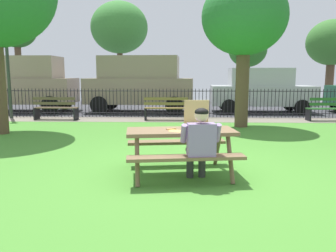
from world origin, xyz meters
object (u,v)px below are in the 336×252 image
tree_midground_left (244,18)px  far_tree_left (17,31)px  parked_car_center (261,90)px  park_bench_center (166,109)px  pizza_slice_on_table (174,130)px  adult_at_table (200,142)px  far_tree_midright (332,43)px  picnic_table_foreground (181,140)px  park_bench_right (330,109)px  park_bench_left (56,109)px  lamp_post_walkway (7,48)px  parked_car_left (140,83)px  pizza_box_open (197,122)px  far_tree_midleft (119,28)px  far_tree_center (248,50)px  parked_car_far_left (22,83)px

tree_midground_left → far_tree_left: (-12.62, 11.50, 1.03)m
parked_car_center → far_tree_left: bearing=152.7°
park_bench_center → parked_car_center: size_ratio=0.36×
pizza_slice_on_table → adult_at_table: (0.41, -0.38, -0.12)m
far_tree_midright → tree_midground_left: bearing=-123.7°
picnic_table_foreground → parked_car_center: (3.56, 9.56, 0.41)m
park_bench_center → park_bench_right: (5.94, 0.00, 0.00)m
adult_at_table → park_bench_left: adult_at_table is taller
lamp_post_walkway → park_bench_right: bearing=-2.0°
parked_car_left → far_tree_left: 11.92m
pizza_slice_on_table → parked_car_left: bearing=99.8°
park_bench_center → park_bench_right: size_ratio=1.00×
lamp_post_walkway → far_tree_midright: bearing=30.7°
park_bench_left → park_bench_right: 10.05m
pizza_box_open → tree_midground_left: tree_midground_left is taller
park_bench_right → far_tree_left: (-16.07, 10.03, 4.01)m
lamp_post_walkway → parked_car_center: 10.48m
picnic_table_foreground → far_tree_left: 20.32m
picnic_table_foreground → tree_midground_left: bearing=69.9°
pizza_slice_on_table → lamp_post_walkway: lamp_post_walkway is taller
picnic_table_foreground → lamp_post_walkway: (-6.54, 7.28, 2.07)m
picnic_table_foreground → lamp_post_walkway: 10.00m
parked_car_left → far_tree_midleft: bearing=106.2°
pizza_slice_on_table → tree_midground_left: tree_midground_left is taller
picnic_table_foreground → parked_car_center: 10.21m
lamp_post_walkway → far_tree_center: bearing=41.4°
picnic_table_foreground → park_bench_center: bearing=94.3°
parked_car_left → parked_car_center: size_ratio=1.07×
park_bench_center → far_tree_left: 14.81m
far_tree_midleft → far_tree_midright: size_ratio=1.23×
parked_car_center → far_tree_center: (0.78, 7.33, 2.17)m
parked_car_center → far_tree_left: 16.35m
lamp_post_walkway → far_tree_midright: far_tree_midright is taller
parked_car_center → far_tree_center: far_tree_center is taller
adult_at_table → park_bench_right: size_ratio=0.74×
parked_car_left → adult_at_table: bearing=-78.3°
pizza_box_open → far_tree_midright: size_ratio=0.10×
picnic_table_foreground → far_tree_center: 17.62m
pizza_box_open → far_tree_center: far_tree_center is taller
park_bench_right → parked_car_left: 7.75m
tree_midground_left → parked_car_center: 5.06m
tree_midground_left → parked_car_center: tree_midground_left is taller
adult_at_table → park_bench_left: bearing=123.9°
adult_at_table → far_tree_left: size_ratio=0.21×
park_bench_right → far_tree_center: bearing=96.2°
park_bench_center → park_bench_right: 5.94m
park_bench_left → far_tree_midleft: size_ratio=0.26×
park_bench_center → tree_midground_left: bearing=-30.7°
park_bench_left → park_bench_center: bearing=-0.0°
picnic_table_foreground → parked_car_far_left: 11.93m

